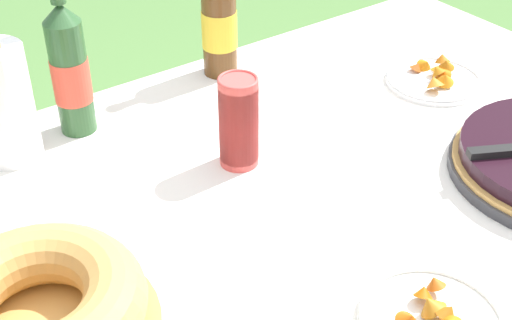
% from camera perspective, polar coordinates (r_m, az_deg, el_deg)
% --- Properties ---
extents(garden_table, '(1.57, 1.23, 0.78)m').
position_cam_1_polar(garden_table, '(1.28, 7.95, -6.00)').
color(garden_table, '#A87A47').
rests_on(garden_table, ground_plane).
extents(tablecloth, '(1.58, 1.24, 0.10)m').
position_cam_1_polar(tablecloth, '(1.24, 8.15, -4.08)').
color(tablecloth, white).
rests_on(tablecloth, garden_table).
extents(bundt_cake, '(0.33, 0.33, 0.09)m').
position_cam_1_polar(bundt_cake, '(1.03, -17.02, -11.17)').
color(bundt_cake, tan).
rests_on(bundt_cake, tablecloth).
extents(cup_stack, '(0.07, 0.07, 0.18)m').
position_cam_1_polar(cup_stack, '(1.28, -1.40, 3.05)').
color(cup_stack, '#E04C47').
rests_on(cup_stack, tablecloth).
extents(cider_bottle_green, '(0.07, 0.07, 0.35)m').
position_cam_1_polar(cider_bottle_green, '(1.40, -14.68, 7.07)').
color(cider_bottle_green, '#2D562D').
rests_on(cider_bottle_green, tablecloth).
extents(cider_bottle_amber, '(0.08, 0.08, 0.34)m').
position_cam_1_polar(cider_bottle_amber, '(1.57, -2.97, 11.17)').
color(cider_bottle_amber, brown).
rests_on(cider_bottle_amber, tablecloth).
extents(snack_plate_left, '(0.21, 0.21, 0.06)m').
position_cam_1_polar(snack_plate_left, '(1.04, 13.89, -12.29)').
color(snack_plate_left, white).
rests_on(snack_plate_left, tablecloth).
extents(snack_plate_right, '(0.21, 0.21, 0.06)m').
position_cam_1_polar(snack_plate_right, '(1.62, 14.12, 6.40)').
color(snack_plate_right, white).
rests_on(snack_plate_right, tablecloth).
extents(paper_towel_roll, '(0.11, 0.11, 0.22)m').
position_cam_1_polar(paper_towel_roll, '(1.36, -19.60, 4.25)').
color(paper_towel_roll, white).
rests_on(paper_towel_roll, tablecloth).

